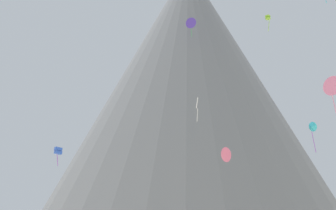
# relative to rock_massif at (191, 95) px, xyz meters

# --- Properties ---
(rock_massif) EXTENTS (66.54, 66.54, 60.82)m
(rock_massif) POSITION_rel_rock_massif_xyz_m (0.00, 0.00, 0.00)
(rock_massif) COLOR slate
(rock_massif) RESTS_ON ground_plane
(kite_cyan_mid) EXTENTS (1.30, 1.68, 4.92)m
(kite_cyan_mid) POSITION_rel_rock_massif_xyz_m (14.69, -30.45, -12.04)
(kite_cyan_mid) COLOR #33BCDB
(kite_pink_mid) EXTENTS (1.91, 2.34, 5.85)m
(kite_pink_mid) POSITION_rel_rock_massif_xyz_m (10.19, -47.18, -9.69)
(kite_pink_mid) COLOR pink
(kite_white_mid) EXTENTS (0.29, 0.80, 3.63)m
(kite_white_mid) POSITION_rel_rock_massif_xyz_m (-4.73, -34.91, -9.83)
(kite_white_mid) COLOR white
(kite_rainbow_low) EXTENTS (1.77, 1.33, 1.93)m
(kite_rainbow_low) POSITION_rel_rock_massif_xyz_m (-2.33, -41.73, -17.74)
(kite_rainbow_low) COLOR #E5668C
(kite_lime_high) EXTENTS (1.01, 1.01, 3.03)m
(kite_lime_high) POSITION_rel_rock_massif_xyz_m (10.35, -24.58, 8.98)
(kite_lime_high) COLOR #8CD133
(kite_blue_low) EXTENTS (1.38, 1.35, 2.84)m
(kite_blue_low) POSITION_rel_rock_massif_xyz_m (-25.15, -29.45, -16.19)
(kite_blue_low) COLOR blue
(kite_indigo_high) EXTENTS (2.11, 1.43, 4.05)m
(kite_indigo_high) POSITION_rel_rock_massif_xyz_m (-2.34, -15.74, 10.99)
(kite_indigo_high) COLOR #5138B2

